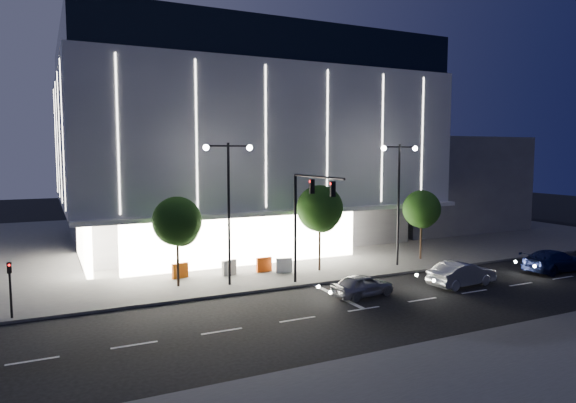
# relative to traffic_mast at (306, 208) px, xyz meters

# --- Properties ---
(ground) EXTENTS (160.00, 160.00, 0.00)m
(ground) POSITION_rel_traffic_mast_xyz_m (-1.00, -3.34, -5.03)
(ground) COLOR black
(ground) RESTS_ON ground
(sidewalk_museum) EXTENTS (70.00, 40.00, 0.15)m
(sidewalk_museum) POSITION_rel_traffic_mast_xyz_m (4.00, 20.66, -4.95)
(sidewalk_museum) COLOR #474747
(sidewalk_museum) RESTS_ON ground
(museum) EXTENTS (30.00, 25.80, 18.00)m
(museum) POSITION_rel_traffic_mast_xyz_m (1.98, 18.97, 4.25)
(museum) COLOR #4C4C51
(museum) RESTS_ON ground
(annex_building) EXTENTS (16.00, 20.00, 10.00)m
(annex_building) POSITION_rel_traffic_mast_xyz_m (25.00, 20.66, -0.03)
(annex_building) COLOR #4C4C51
(annex_building) RESTS_ON ground
(traffic_mast) EXTENTS (0.33, 5.89, 7.07)m
(traffic_mast) POSITION_rel_traffic_mast_xyz_m (0.00, 0.00, 0.00)
(traffic_mast) COLOR black
(traffic_mast) RESTS_ON ground
(street_lamp_west) EXTENTS (3.16, 0.36, 9.00)m
(street_lamp_west) POSITION_rel_traffic_mast_xyz_m (-4.00, 2.66, 0.93)
(street_lamp_west) COLOR black
(street_lamp_west) RESTS_ON ground
(street_lamp_east) EXTENTS (3.16, 0.36, 9.00)m
(street_lamp_east) POSITION_rel_traffic_mast_xyz_m (9.00, 2.66, 0.93)
(street_lamp_east) COLOR black
(street_lamp_east) RESTS_ON ground
(ped_signal_far) EXTENTS (0.22, 0.24, 3.00)m
(ped_signal_far) POSITION_rel_traffic_mast_xyz_m (-16.00, 1.16, -3.14)
(ped_signal_far) COLOR black
(ped_signal_far) RESTS_ON ground
(tree_left) EXTENTS (3.02, 3.02, 5.72)m
(tree_left) POSITION_rel_traffic_mast_xyz_m (-6.97, 3.68, -0.99)
(tree_left) COLOR black
(tree_left) RESTS_ON ground
(tree_mid) EXTENTS (3.25, 3.25, 6.15)m
(tree_mid) POSITION_rel_traffic_mast_xyz_m (3.03, 3.68, -0.69)
(tree_mid) COLOR black
(tree_mid) RESTS_ON ground
(tree_right) EXTENTS (2.91, 2.91, 5.51)m
(tree_right) POSITION_rel_traffic_mast_xyz_m (12.03, 3.68, -1.14)
(tree_right) COLOR black
(tree_right) RESTS_ON ground
(car_lead) EXTENTS (4.09, 2.04, 1.34)m
(car_lead) POSITION_rel_traffic_mast_xyz_m (2.27, -2.80, -4.36)
(car_lead) COLOR #97989E
(car_lead) RESTS_ON ground
(car_second) EXTENTS (4.83, 2.06, 1.55)m
(car_second) POSITION_rel_traffic_mast_xyz_m (9.30, -3.47, -4.25)
(car_second) COLOR #B3B6BB
(car_second) RESTS_ON ground
(car_third) EXTENTS (5.41, 2.43, 1.54)m
(car_third) POSITION_rel_traffic_mast_xyz_m (18.03, -3.37, -4.26)
(car_third) COLOR #121A46
(car_third) RESTS_ON ground
(barrier_a) EXTENTS (1.13, 0.51, 1.00)m
(barrier_a) POSITION_rel_traffic_mast_xyz_m (-6.41, 5.61, -4.38)
(barrier_a) COLOR #C74C0B
(barrier_a) RESTS_ON sidewalk_museum
(barrier_b) EXTENTS (1.12, 0.61, 1.00)m
(barrier_b) POSITION_rel_traffic_mast_xyz_m (-3.19, 5.10, -4.38)
(barrier_b) COLOR #BBBBBB
(barrier_b) RESTS_ON sidewalk_museum
(barrier_c) EXTENTS (1.11, 0.30, 1.00)m
(barrier_c) POSITION_rel_traffic_mast_xyz_m (-0.69, 4.93, -4.38)
(barrier_c) COLOR #DA460C
(barrier_c) RESTS_ON sidewalk_museum
(barrier_d) EXTENTS (1.13, 0.48, 1.00)m
(barrier_d) POSITION_rel_traffic_mast_xyz_m (0.44, 4.09, -4.38)
(barrier_d) COLOR white
(barrier_d) RESTS_ON sidewalk_museum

